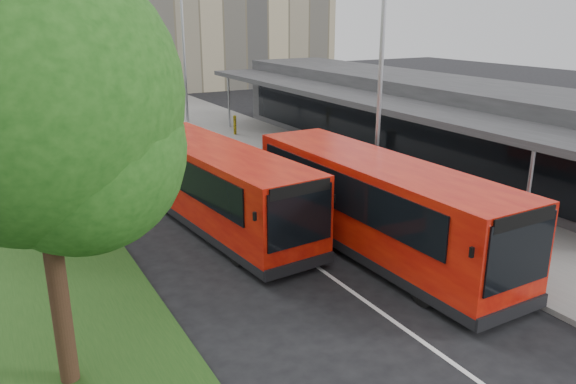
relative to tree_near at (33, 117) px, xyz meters
name	(u,v)px	position (x,y,z in m)	size (l,w,h in m)	color
ground	(302,256)	(7.01, 2.95, -5.23)	(120.00, 120.00, 0.00)	black
pavement	(225,125)	(13.01, 22.95, -5.15)	(5.00, 80.00, 0.15)	slate
grass_verge	(1,147)	(0.01, 22.95, -5.18)	(5.00, 80.00, 0.10)	#1D4014
lane_centre_line	(156,153)	(7.01, 17.95, -5.22)	(0.12, 70.00, 0.01)	silver
kerb_dashes	(190,133)	(10.31, 21.95, -5.22)	(0.12, 56.00, 0.01)	silver
station_building	(409,117)	(17.87, 10.95, -3.19)	(7.70, 26.00, 4.00)	#29292B
tree_near	(33,117)	(0.00, 0.00, 0.00)	(5.04, 5.04, 8.10)	#352315
lamp_post_near	(378,82)	(11.13, 4.95, -0.51)	(1.44, 0.28, 8.00)	#9A9CA2
lamp_post_far	(183,50)	(11.13, 24.95, -0.51)	(1.44, 0.28, 8.00)	#9A9CA2
bus_main	(377,206)	(9.11, 2.17, -3.77)	(2.78, 10.10, 2.84)	red
bus_second	(217,187)	(5.80, 6.48, -3.83)	(3.28, 9.82, 2.73)	red
litter_bin	(308,150)	(12.92, 12.43, -4.62)	(0.51, 0.51, 0.92)	#362816
bollard	(235,125)	(12.24, 19.59, -4.53)	(0.18, 0.18, 1.11)	#E1BC0B
car_near	(97,90)	(8.51, 40.72, -4.63)	(1.41, 3.50, 1.19)	#550C13
car_far	(60,85)	(6.31, 46.48, -4.70)	(1.12, 3.21, 1.06)	navy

